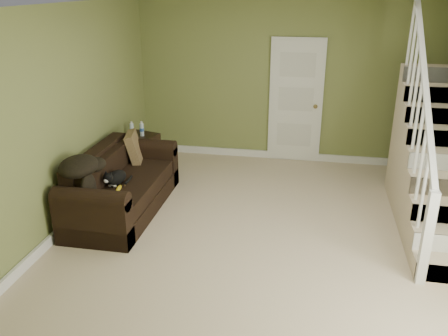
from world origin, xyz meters
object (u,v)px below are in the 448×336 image
at_px(cat, 116,178).
at_px(banana, 119,189).
at_px(side_table, 140,153).
at_px(sofa, 121,188).

distance_m(cat, banana, 0.20).
relative_size(side_table, banana, 4.39).
xyz_separation_m(side_table, cat, (0.28, -1.57, 0.23)).
distance_m(side_table, banana, 1.77).
xyz_separation_m(sofa, banana, (0.13, -0.34, 0.16)).
bearing_deg(banana, side_table, 95.14).
height_order(sofa, side_table, side_table).
height_order(side_table, cat, side_table).
height_order(sofa, cat, sofa).
distance_m(sofa, banana, 0.40).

